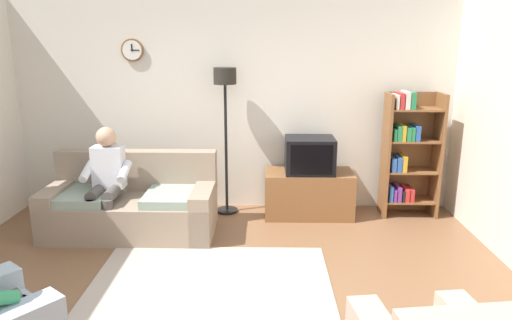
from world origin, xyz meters
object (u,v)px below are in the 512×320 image
person_on_couch (106,177)px  bookshelf (407,152)px  couch (132,206)px  floor_lamp (225,100)px  tv_stand (308,193)px  tv (310,155)px

person_on_couch → bookshelf: bearing=12.2°
couch → floor_lamp: size_ratio=1.03×
tv_stand → bookshelf: size_ratio=0.70×
tv_stand → bookshelf: (1.22, 0.07, 0.53)m
couch → person_on_couch: 0.46m
bookshelf → person_on_couch: bookshelf is taller
tv → tv_stand: bearing=90.0°
tv_stand → bookshelf: bearing=3.2°
tv_stand → floor_lamp: size_ratio=0.59×
floor_lamp → tv: bearing=-6.7°
tv_stand → person_on_couch: (-2.32, -0.70, 0.41)m
tv_stand → person_on_couch: size_ratio=0.89×
person_on_couch → floor_lamp: bearing=31.9°
tv_stand → tv: tv is taller
couch → tv_stand: couch is taller
person_on_couch → couch: bearing=25.3°
couch → bookshelf: bookshelf is taller
bookshelf → person_on_couch: size_ratio=1.27×
bookshelf → floor_lamp: size_ratio=0.85×
tv_stand → tv: (0.00, -0.02, 0.51)m
bookshelf → floor_lamp: 2.36m
tv → bookshelf: 1.23m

